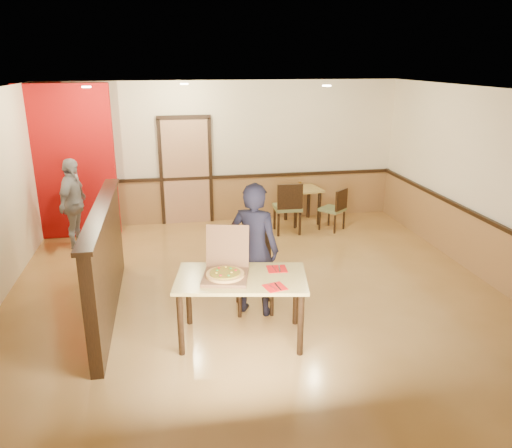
% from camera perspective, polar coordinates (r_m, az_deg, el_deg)
% --- Properties ---
extents(floor, '(7.00, 7.00, 0.00)m').
position_cam_1_polar(floor, '(7.20, 0.07, -7.89)').
color(floor, tan).
rests_on(floor, ground).
extents(ceiling, '(7.00, 7.00, 0.00)m').
position_cam_1_polar(ceiling, '(6.47, 0.08, 14.95)').
color(ceiling, black).
rests_on(ceiling, wall_back).
extents(wall_back, '(7.00, 0.00, 7.00)m').
position_cam_1_polar(wall_back, '(10.08, -3.51, 8.13)').
color(wall_back, '#FFECC7').
rests_on(wall_back, floor).
extents(wall_right, '(0.00, 7.00, 7.00)m').
position_cam_1_polar(wall_right, '(8.08, 25.38, 3.81)').
color(wall_right, '#FFECC7').
rests_on(wall_right, floor).
extents(wainscot_back, '(7.00, 0.04, 0.90)m').
position_cam_1_polar(wainscot_back, '(10.26, -3.39, 2.88)').
color(wainscot_back, olive).
rests_on(wainscot_back, floor).
extents(chair_rail_back, '(7.00, 0.06, 0.06)m').
position_cam_1_polar(chair_rail_back, '(10.13, -3.42, 5.41)').
color(chair_rail_back, black).
rests_on(chair_rail_back, wall_back).
extents(wainscot_right, '(0.04, 7.00, 0.90)m').
position_cam_1_polar(wainscot_right, '(8.32, 24.33, -2.53)').
color(wainscot_right, olive).
rests_on(wainscot_right, floor).
extents(chair_rail_right, '(0.06, 7.00, 0.06)m').
position_cam_1_polar(chair_rail_right, '(8.17, 24.64, 0.54)').
color(chair_rail_right, black).
rests_on(chair_rail_right, wall_right).
extents(back_door, '(0.90, 0.06, 2.10)m').
position_cam_1_polar(back_door, '(10.05, -8.00, 5.92)').
color(back_door, tan).
rests_on(back_door, wall_back).
extents(booth_partition, '(0.20, 3.10, 1.44)m').
position_cam_1_polar(booth_partition, '(6.68, -16.79, -3.98)').
color(booth_partition, black).
rests_on(booth_partition, floor).
extents(red_accent_panel, '(1.60, 0.20, 2.78)m').
position_cam_1_polar(red_accent_panel, '(9.68, -20.55, 6.58)').
color(red_accent_panel, '#A90C0C').
rests_on(red_accent_panel, floor).
extents(spot_a, '(0.14, 0.14, 0.02)m').
position_cam_1_polar(spot_a, '(8.24, -18.82, 14.61)').
color(spot_a, '#FFDDB2').
rests_on(spot_a, ceiling).
extents(spot_b, '(0.14, 0.14, 0.02)m').
position_cam_1_polar(spot_b, '(8.87, -8.22, 15.57)').
color(spot_b, '#FFDDB2').
rests_on(spot_b, ceiling).
extents(spot_c, '(0.14, 0.14, 0.02)m').
position_cam_1_polar(spot_c, '(8.27, 8.09, 15.38)').
color(spot_c, '#FFDDB2').
rests_on(spot_c, ceiling).
extents(main_table, '(1.62, 1.11, 0.80)m').
position_cam_1_polar(main_table, '(5.82, -1.70, -7.04)').
color(main_table, tan).
rests_on(main_table, floor).
extents(diner_chair, '(0.55, 0.55, 1.02)m').
position_cam_1_polar(diner_chair, '(6.61, -0.24, -5.03)').
color(diner_chair, '#656D3F').
rests_on(diner_chair, floor).
extents(side_chair_left, '(0.51, 0.51, 1.00)m').
position_cam_1_polar(side_chair_left, '(9.43, 3.69, 2.08)').
color(side_chair_left, '#656D3F').
rests_on(side_chair_left, floor).
extents(side_chair_right, '(0.58, 0.58, 0.83)m').
position_cam_1_polar(side_chair_right, '(9.74, 9.04, 1.85)').
color(side_chair_right, '#656D3F').
rests_on(side_chair_right, floor).
extents(side_table, '(0.76, 0.76, 0.72)m').
position_cam_1_polar(side_table, '(10.12, 5.34, 3.17)').
color(side_table, tan).
rests_on(side_table, floor).
extents(diner, '(0.76, 0.67, 1.76)m').
position_cam_1_polar(diner, '(6.35, -0.19, -2.95)').
color(diner, black).
rests_on(diner, floor).
extents(passerby, '(0.60, 1.00, 1.59)m').
position_cam_1_polar(passerby, '(9.22, -20.14, 2.19)').
color(passerby, '#96949C').
rests_on(passerby, floor).
extents(pizza_box, '(0.63, 0.70, 0.53)m').
position_cam_1_polar(pizza_box, '(5.75, -3.49, -5.40)').
color(pizza_box, brown).
rests_on(pizza_box, main_table).
extents(pizza, '(0.51, 0.51, 0.03)m').
position_cam_1_polar(pizza, '(5.71, -3.54, -5.77)').
color(pizza, '#EBB055').
rests_on(pizza, pizza_box).
extents(napkin_near, '(0.27, 0.27, 0.01)m').
position_cam_1_polar(napkin_near, '(5.52, 2.18, -7.22)').
color(napkin_near, red).
rests_on(napkin_near, main_table).
extents(napkin_far, '(0.24, 0.24, 0.01)m').
position_cam_1_polar(napkin_far, '(5.97, 2.40, -5.15)').
color(napkin_far, red).
rests_on(napkin_far, main_table).
extents(condiment, '(0.06, 0.06, 0.15)m').
position_cam_1_polar(condiment, '(10.00, 5.06, 4.46)').
color(condiment, brown).
rests_on(condiment, side_table).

